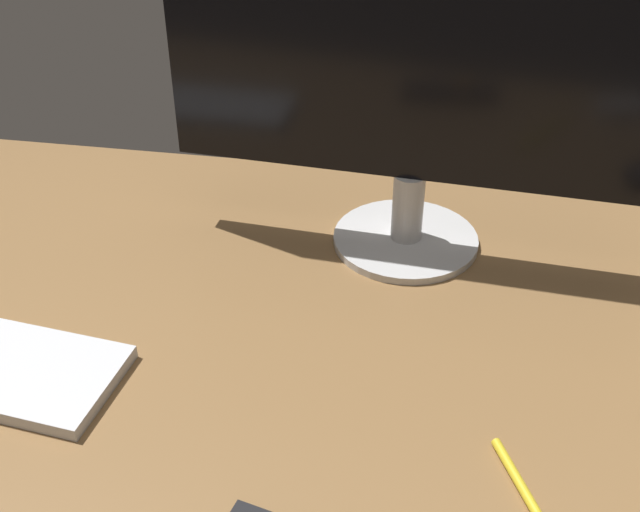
# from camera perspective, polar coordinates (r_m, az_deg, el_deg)

# --- Properties ---
(desk) EXTENTS (1.40, 0.84, 0.02)m
(desk) POSITION_cam_1_polar(r_m,az_deg,el_deg) (0.95, -4.92, -6.06)
(desk) COLOR olive
(desk) RESTS_ON ground
(monitor) EXTENTS (0.62, 0.19, 0.41)m
(monitor) POSITION_cam_1_polar(r_m,az_deg,el_deg) (0.99, 6.81, 11.83)
(monitor) COLOR silver
(monitor) RESTS_ON desk
(pen) EXTENTS (0.07, 0.14, 0.01)m
(pen) POSITION_cam_1_polar(r_m,az_deg,el_deg) (0.80, 14.53, -16.32)
(pen) COLOR yellow
(pen) RESTS_ON desk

